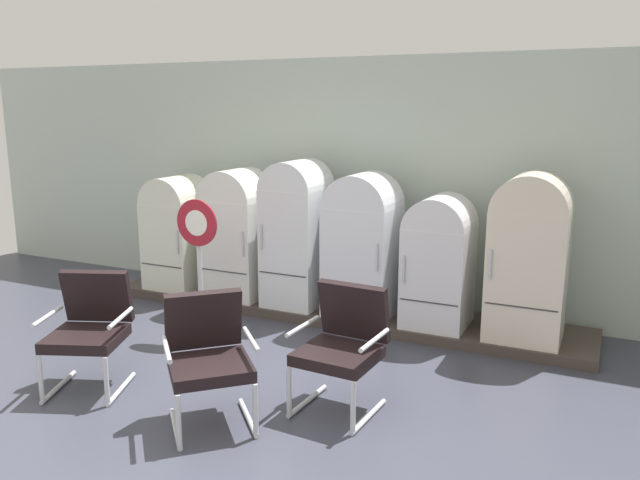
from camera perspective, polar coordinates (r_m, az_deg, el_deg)
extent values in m
cube|color=#3A3C49|center=(4.91, -13.90, -17.17)|extent=(12.00, 10.00, 0.05)
cube|color=#B8C8BC|center=(7.53, 3.40, 5.17)|extent=(11.76, 0.12, 2.89)
cube|color=#47443F|center=(7.47, 3.51, 13.52)|extent=(11.76, 0.07, 0.06)
cube|color=#433832|center=(7.26, 1.37, -6.34)|extent=(5.57, 0.95, 0.11)
cube|color=silver|center=(8.09, -12.66, -0.41)|extent=(0.65, 0.68, 1.06)
cylinder|color=silver|center=(8.00, -12.84, 3.30)|extent=(0.65, 0.67, 0.65)
cube|color=#383838|center=(7.87, -14.14, -2.26)|extent=(0.60, 0.01, 0.01)
cylinder|color=silver|center=(7.63, -12.76, -0.19)|extent=(0.02, 0.02, 0.28)
cube|color=white|center=(7.56, -7.46, -0.70)|extent=(0.71, 0.65, 1.16)
cylinder|color=white|center=(7.46, -7.58, 3.65)|extent=(0.71, 0.64, 0.71)
cube|color=#383838|center=(7.35, -8.81, -2.80)|extent=(0.65, 0.01, 0.01)
cylinder|color=silver|center=(7.10, -6.99, -0.38)|extent=(0.02, 0.02, 0.28)
cube|color=white|center=(7.18, -2.08, -0.60)|extent=(0.63, 0.70, 1.33)
cylinder|color=white|center=(7.06, -2.12, 4.68)|extent=(0.63, 0.69, 0.63)
cube|color=#383838|center=(6.93, -3.41, -3.11)|extent=(0.58, 0.01, 0.01)
cylinder|color=silver|center=(6.95, -5.32, 0.29)|extent=(0.02, 0.02, 0.28)
cube|color=white|center=(6.86, 3.85, -1.86)|extent=(0.71, 0.67, 1.18)
cylinder|color=white|center=(6.74, 3.92, 3.03)|extent=(0.71, 0.66, 0.71)
cube|color=#383838|center=(6.61, 2.73, -4.30)|extent=(0.66, 0.01, 0.01)
cylinder|color=silver|center=(6.40, 5.17, -1.58)|extent=(0.02, 0.02, 0.28)
cube|color=white|center=(6.63, 10.63, -3.21)|extent=(0.64, 0.68, 1.03)
cylinder|color=white|center=(6.51, 10.80, 1.18)|extent=(0.64, 0.67, 0.64)
cube|color=#383838|center=(6.36, 9.76, -5.57)|extent=(0.59, 0.01, 0.01)
cylinder|color=silver|center=(6.33, 7.58, -2.66)|extent=(0.02, 0.02, 0.28)
cube|color=beige|center=(6.42, 18.19, -3.05)|extent=(0.71, 0.63, 1.27)
cylinder|color=beige|center=(6.29, 18.57, 2.53)|extent=(0.71, 0.62, 0.71)
cube|color=#383838|center=(6.18, 17.66, -5.80)|extent=(0.65, 0.01, 0.01)
cylinder|color=silver|center=(6.10, 15.13, -2.14)|extent=(0.02, 0.02, 0.28)
cylinder|color=silver|center=(5.90, -22.52, -12.14)|extent=(0.26, 0.57, 0.04)
cylinder|color=silver|center=(5.60, -23.95, -11.38)|extent=(0.05, 0.05, 0.40)
cylinder|color=silver|center=(5.69, -17.51, -12.68)|extent=(0.26, 0.57, 0.04)
cylinder|color=silver|center=(5.37, -18.72, -11.94)|extent=(0.05, 0.05, 0.40)
cube|color=black|center=(5.62, -20.39, -8.31)|extent=(0.74, 0.71, 0.09)
cube|color=black|center=(5.78, -19.46, -4.77)|extent=(0.60, 0.37, 0.47)
cylinder|color=silver|center=(5.70, -23.38, -6.33)|extent=(0.21, 0.46, 0.04)
cylinder|color=silver|center=(5.45, -17.55, -6.71)|extent=(0.21, 0.46, 0.04)
cylinder|color=silver|center=(5.24, -1.16, -14.31)|extent=(0.07, 0.59, 0.04)
cylinder|color=silver|center=(4.94, -2.82, -13.48)|extent=(0.04, 0.04, 0.40)
cylinder|color=silver|center=(5.02, 4.40, -15.59)|extent=(0.07, 0.59, 0.04)
cylinder|color=silver|center=(4.70, 2.99, -14.85)|extent=(0.04, 0.04, 0.40)
cube|color=black|center=(4.94, 1.58, -10.38)|extent=(0.61, 0.57, 0.09)
cube|color=black|center=(5.08, 3.07, -6.40)|extent=(0.59, 0.20, 0.47)
cylinder|color=silver|center=(5.01, -1.57, -7.78)|extent=(0.06, 0.49, 0.04)
cylinder|color=silver|center=(4.75, 4.94, -8.97)|extent=(0.06, 0.49, 0.04)
cylinder|color=silver|center=(4.95, -12.89, -16.27)|extent=(0.44, 0.46, 0.04)
cylinder|color=silver|center=(4.62, -12.65, -15.69)|extent=(0.06, 0.06, 0.40)
cylinder|color=silver|center=(5.02, -6.50, -15.63)|extent=(0.44, 0.46, 0.04)
cylinder|color=silver|center=(4.69, -5.84, -15.01)|extent=(0.06, 0.06, 0.40)
cube|color=black|center=(4.79, -9.86, -11.30)|extent=(0.79, 0.79, 0.09)
cube|color=black|center=(4.95, -10.47, -7.08)|extent=(0.53, 0.52, 0.47)
cylinder|color=silver|center=(4.69, -13.72, -9.55)|extent=(0.36, 0.38, 0.04)
cylinder|color=silver|center=(4.77, -6.23, -8.90)|extent=(0.36, 0.38, 0.04)
cylinder|color=#2D2D30|center=(6.76, -10.51, -8.30)|extent=(0.32, 0.32, 0.03)
cylinder|color=silver|center=(6.58, -10.71, -3.42)|extent=(0.04, 0.04, 1.16)
cylinder|color=maroon|center=(6.43, -11.06, 1.53)|extent=(0.48, 0.02, 0.48)
cylinder|color=white|center=(6.42, -11.12, 1.51)|extent=(0.26, 0.00, 0.26)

